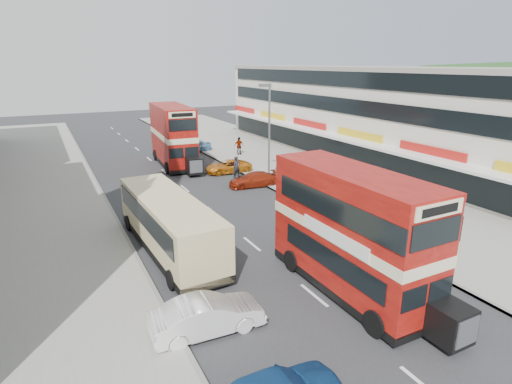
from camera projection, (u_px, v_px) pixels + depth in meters
ground at (343, 320)px, 16.33m from camera, size 160.00×160.00×0.00m
road_surface at (185, 189)px, 33.29m from camera, size 12.00×90.00×0.01m
pavement_right at (309, 171)px, 38.52m from camera, size 12.00×90.00×0.15m
pavement_left at (14, 211)px, 28.02m from camera, size 12.00×90.00×0.15m
kerb_left at (105, 199)px, 30.60m from camera, size 0.20×90.00×0.16m
kerb_right at (253, 178)px, 35.94m from camera, size 0.20×90.00×0.16m
commercial_row at (365, 114)px, 42.31m from camera, size 9.90×46.20×9.30m
street_lamp at (268, 127)px, 33.02m from camera, size 1.00×0.20×8.12m
bus_main at (352, 232)px, 17.65m from camera, size 2.68×9.57×5.27m
bus_second at (173, 135)px, 40.10m from camera, size 3.43×10.30×5.58m
coach at (169, 222)px, 21.88m from camera, size 3.08×10.44×2.74m
car_left_front at (208, 316)px, 15.38m from camera, size 4.30×1.66×1.40m
car_right_a at (253, 180)px, 33.68m from camera, size 4.22×2.17×1.17m
car_right_b at (228, 167)px, 37.89m from camera, size 4.37×2.31×1.17m
car_right_c at (193, 146)px, 46.78m from camera, size 4.14×2.03×1.36m
pedestrian_near at (310, 179)px, 32.02m from camera, size 0.72×0.49×1.93m
pedestrian_far at (239, 146)px, 44.67m from camera, size 1.12×0.50×1.89m
cyclist at (237, 173)px, 34.97m from camera, size 0.83×1.78×2.19m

